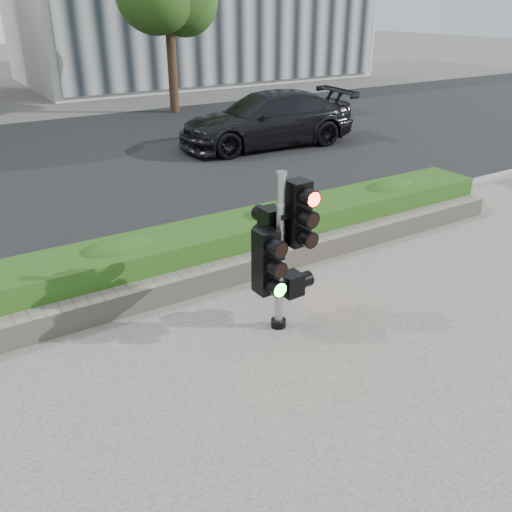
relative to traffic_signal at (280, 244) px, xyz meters
name	(u,v)px	position (x,y,z in m)	size (l,w,h in m)	color
ground	(286,350)	(-0.22, -0.50, -1.20)	(120.00, 120.00, 0.00)	#51514C
sidewalk	(447,487)	(-0.22, -3.00, -1.18)	(16.00, 11.00, 0.03)	#9E9389
road	(71,164)	(-0.22, 9.50, -1.19)	(60.00, 13.00, 0.02)	black
curb	(180,255)	(-0.22, 2.65, -1.14)	(60.00, 0.25, 0.12)	gray
stone_wall	(214,276)	(-0.22, 1.40, -1.00)	(12.00, 0.32, 0.34)	gray
hedge	(194,251)	(-0.22, 2.05, -0.83)	(12.00, 1.00, 0.68)	#478529
traffic_signal	(280,244)	(0.00, 0.00, 0.00)	(0.73, 0.54, 2.11)	black
car_dark	(267,119)	(5.32, 8.48, -0.40)	(2.17, 5.33, 1.55)	black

